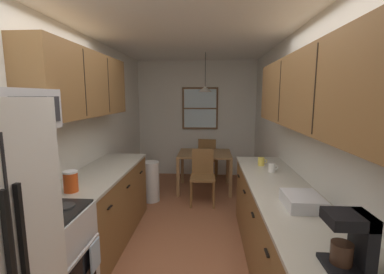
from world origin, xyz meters
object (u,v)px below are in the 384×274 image
(trash_bin, at_px, (151,181))
(coffee_maker, at_px, (353,240))
(dining_table, at_px, (205,158))
(mug_spare, at_px, (261,162))
(table_serving_bowl, at_px, (208,151))
(dining_chair_far, at_px, (208,157))
(dining_chair_near, at_px, (203,174))
(microwave_over_range, at_px, (11,110))
(mug_by_coffeemaker, at_px, (272,168))
(stove_range, at_px, (41,269))
(dish_rack, at_px, (302,201))
(storage_canister, at_px, (71,181))

(trash_bin, xyz_separation_m, coffee_maker, (1.72, -2.98, 0.71))
(dining_table, xyz_separation_m, coffee_maker, (0.82, -3.59, 0.44))
(mug_spare, xyz_separation_m, table_serving_bowl, (-0.68, 1.56, -0.20))
(dining_chair_far, height_order, trash_bin, dining_chair_far)
(trash_bin, bearing_deg, dining_table, 34.03)
(dining_chair_near, xyz_separation_m, dining_chair_far, (0.08, 1.23, 0.00))
(microwave_over_range, distance_m, trash_bin, 2.88)
(microwave_over_range, height_order, mug_by_coffeemaker, microwave_over_range)
(stove_range, height_order, dining_chair_near, stove_range)
(mug_by_coffeemaker, relative_size, dish_rack, 0.33)
(dining_chair_near, height_order, dish_rack, dish_rack)
(stove_range, relative_size, dining_chair_far, 1.22)
(dining_table, bearing_deg, mug_spare, -64.02)
(dining_chair_near, distance_m, dining_chair_far, 1.23)
(mug_by_coffeemaker, relative_size, table_serving_bowl, 0.59)
(storage_canister, relative_size, mug_spare, 1.67)
(stove_range, height_order, mug_spare, stove_range)
(storage_canister, xyz_separation_m, coffee_maker, (2.02, -0.98, 0.06))
(storage_canister, bearing_deg, table_serving_bowl, 64.24)
(microwave_over_range, bearing_deg, storage_canister, 78.25)
(storage_canister, bearing_deg, trash_bin, 81.47)
(dining_table, distance_m, trash_bin, 1.12)
(trash_bin, distance_m, coffee_maker, 3.51)
(stove_range, distance_m, table_serving_bowl, 3.40)
(table_serving_bowl, bearing_deg, microwave_over_range, -113.62)
(storage_canister, height_order, dish_rack, storage_canister)
(mug_spare, bearing_deg, coffee_maker, -88.15)
(dining_chair_near, distance_m, mug_by_coffeemaker, 1.55)
(microwave_over_range, height_order, table_serving_bowl, microwave_over_range)
(storage_canister, relative_size, mug_by_coffeemaker, 1.76)
(mug_spare, height_order, dish_rack, mug_spare)
(coffee_maker, height_order, table_serving_bowl, coffee_maker)
(dining_chair_far, xyz_separation_m, coffee_maker, (0.76, -4.20, 0.56))
(dining_chair_near, distance_m, table_serving_bowl, 0.69)
(storage_canister, bearing_deg, mug_spare, 28.68)
(stove_range, xyz_separation_m, dining_chair_far, (1.25, 3.74, 0.03))
(dining_chair_near, bearing_deg, dining_table, 87.85)
(dining_table, height_order, trash_bin, dining_table)
(coffee_maker, bearing_deg, table_serving_bowl, 101.74)
(stove_range, relative_size, microwave_over_range, 1.74)
(stove_range, bearing_deg, mug_spare, 39.19)
(dining_chair_far, bearing_deg, storage_canister, -111.24)
(storage_canister, relative_size, dish_rack, 0.58)
(trash_bin, bearing_deg, table_serving_bowl, 32.96)
(dining_table, height_order, storage_canister, storage_canister)
(dining_chair_far, xyz_separation_m, dish_rack, (0.78, -3.44, 0.45))
(dining_table, bearing_deg, storage_canister, -114.72)
(dining_chair_near, relative_size, mug_by_coffeemaker, 8.05)
(dining_table, distance_m, storage_canister, 2.90)
(trash_bin, bearing_deg, dining_chair_far, 52.07)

